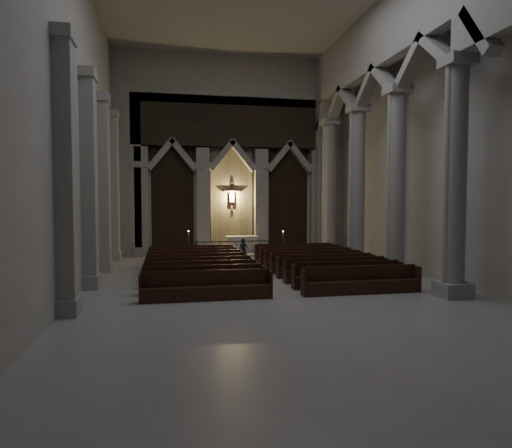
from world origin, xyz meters
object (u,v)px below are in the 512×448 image
Objects in this scene: altar at (242,244)px; altar_rail at (237,246)px; worshipper at (243,250)px; candle_stand_left at (189,251)px; candle_stand_right at (283,250)px; pews at (261,269)px.

altar is 1.01m from altar_rail.
worshipper reaches higher than altar_rail.
altar is 1.22× the size of candle_stand_left.
worshipper is at bearing -38.97° from candle_stand_left.
altar_rail is at bearing -117.11° from altar.
worshipper is (-0.49, -3.43, -0.01)m from altar.
pews is (-2.64, -6.40, -0.09)m from candle_stand_right.
candle_stand_left is 0.16× the size of pews.
altar_rail is 3.18× the size of candle_stand_right.
candle_stand_left is 1.04× the size of candle_stand_right.
pews is at bearing -90.00° from altar_rail.
candle_stand_right is at bearing 67.55° from pews.
candle_stand_right is (2.18, -1.50, -0.23)m from altar.
altar is 1.51× the size of worshipper.
altar_rail is 2.72m from candle_stand_right.
altar is 2.66m from candle_stand_right.
candle_stand_right is at bearing 43.22° from worshipper.
candle_stand_right reaches higher than altar_rail.
candle_stand_left reaches higher than altar_rail.
altar_rail is 3.04× the size of candle_stand_left.
altar is at bearing 20.68° from candle_stand_left.
candle_stand_left is (-2.77, -0.32, -0.19)m from altar_rail.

